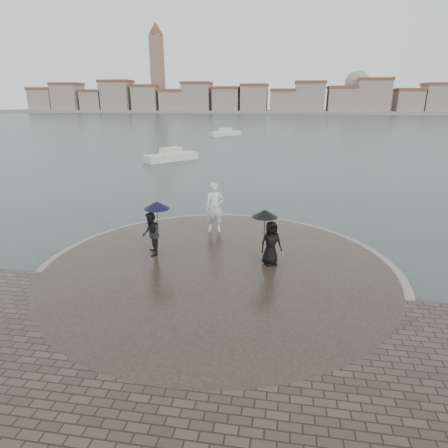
# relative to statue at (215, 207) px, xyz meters

# --- Properties ---
(ground) EXTENTS (400.00, 400.00, 0.00)m
(ground) POSITION_rel_statue_xyz_m (0.76, -6.97, -1.45)
(ground) COLOR #2B3835
(ground) RESTS_ON ground
(kerb_ring) EXTENTS (12.50, 12.50, 0.32)m
(kerb_ring) POSITION_rel_statue_xyz_m (0.76, -3.47, -1.29)
(kerb_ring) COLOR gray
(kerb_ring) RESTS_ON ground
(quay_tip) EXTENTS (11.90, 11.90, 0.36)m
(quay_tip) POSITION_rel_statue_xyz_m (0.76, -3.47, -1.26)
(quay_tip) COLOR #2D261E
(quay_tip) RESTS_ON ground
(statue) EXTENTS (0.89, 0.69, 2.17)m
(statue) POSITION_rel_statue_xyz_m (0.00, 0.00, 0.00)
(statue) COLOR silver
(statue) RESTS_ON quay_tip
(visitor_left) EXTENTS (1.17, 1.07, 2.04)m
(visitor_left) POSITION_rel_statue_xyz_m (-1.78, -2.91, -0.00)
(visitor_left) COLOR black
(visitor_left) RESTS_ON quay_tip
(visitor_right) EXTENTS (1.16, 0.94, 1.95)m
(visitor_right) POSITION_rel_statue_xyz_m (2.48, -3.05, -0.03)
(visitor_right) COLOR black
(visitor_right) RESTS_ON quay_tip
(far_skyline) EXTENTS (260.00, 20.00, 37.00)m
(far_skyline) POSITION_rel_statue_xyz_m (-5.54, 153.74, 4.16)
(far_skyline) COLOR gray
(far_skyline) RESTS_ON ground
(boats) EXTENTS (6.19, 32.53, 1.50)m
(boats) POSITION_rel_statue_xyz_m (-7.79, 34.89, -1.07)
(boats) COLOR silver
(boats) RESTS_ON ground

